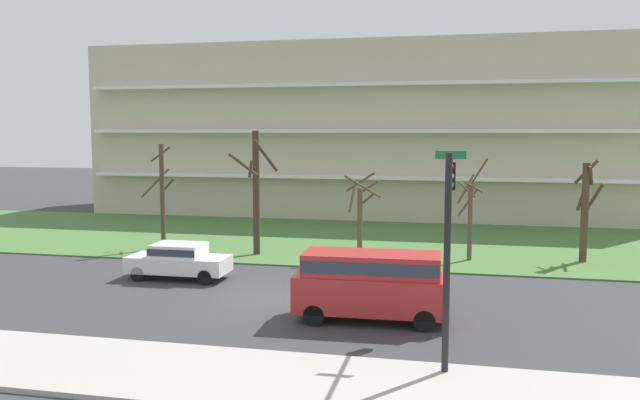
# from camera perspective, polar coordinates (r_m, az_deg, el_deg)

# --- Properties ---
(ground) EXTENTS (160.00, 160.00, 0.00)m
(ground) POSITION_cam_1_polar(r_m,az_deg,el_deg) (25.24, -4.32, -8.75)
(ground) COLOR #38383A
(sidewalk_curb_near) EXTENTS (80.00, 4.00, 0.15)m
(sidewalk_curb_near) POSITION_cam_1_polar(r_m,az_deg,el_deg) (18.06, -11.85, -14.72)
(sidewalk_curb_near) COLOR #ADA89E
(sidewalk_curb_near) RESTS_ON ground
(grass_lawn_strip) EXTENTS (80.00, 16.00, 0.08)m
(grass_lawn_strip) POSITION_cam_1_polar(r_m,az_deg,el_deg) (38.56, 1.64, -3.50)
(grass_lawn_strip) COLOR #477238
(grass_lawn_strip) RESTS_ON ground
(apartment_building) EXTENTS (42.16, 12.95, 12.96)m
(apartment_building) POSITION_cam_1_polar(r_m,az_deg,el_deg) (51.84, 4.54, 6.08)
(apartment_building) COLOR beige
(apartment_building) RESTS_ON ground
(tree_far_left) EXTENTS (1.86, 1.42, 5.78)m
(tree_far_left) POSITION_cam_1_polar(r_m,az_deg,el_deg) (36.10, -13.78, 0.49)
(tree_far_left) COLOR #4C3828
(tree_far_left) RESTS_ON ground
(tree_left) EXTENTS (2.46, 1.68, 6.49)m
(tree_left) POSITION_cam_1_polar(r_m,az_deg,el_deg) (33.43, -5.69, 0.95)
(tree_left) COLOR #423023
(tree_left) RESTS_ON ground
(tree_center) EXTENTS (2.05, 2.22, 4.34)m
(tree_center) POSITION_cam_1_polar(r_m,az_deg,el_deg) (33.49, 3.60, -1.02)
(tree_center) COLOR brown
(tree_center) RESTS_ON ground
(tree_right) EXTENTS (1.50, 1.51, 5.17)m
(tree_right) POSITION_cam_1_polar(r_m,az_deg,el_deg) (32.82, 13.12, -1.11)
(tree_right) COLOR brown
(tree_right) RESTS_ON ground
(tree_far_right) EXTENTS (1.34, 1.22, 5.10)m
(tree_far_right) POSITION_cam_1_polar(r_m,az_deg,el_deg) (34.07, 22.39, -0.70)
(tree_far_right) COLOR #4C3828
(tree_far_right) RESTS_ON ground
(sedan_white_near_left) EXTENTS (4.42, 1.84, 1.57)m
(sedan_white_near_left) POSITION_cam_1_polar(r_m,az_deg,el_deg) (29.05, -12.38, -5.14)
(sedan_white_near_left) COLOR white
(sedan_white_near_left) RESTS_ON ground
(van_red_center_left) EXTENTS (5.26, 2.16, 2.36)m
(van_red_center_left) POSITION_cam_1_polar(r_m,az_deg,el_deg) (22.14, 4.57, -7.14)
(van_red_center_left) COLOR #B22828
(van_red_center_left) RESTS_ON ground
(traffic_signal_mast) EXTENTS (0.90, 4.95, 5.91)m
(traffic_signal_mast) POSITION_cam_1_polar(r_m,az_deg,el_deg) (18.63, 11.32, -1.46)
(traffic_signal_mast) COLOR black
(traffic_signal_mast) RESTS_ON ground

